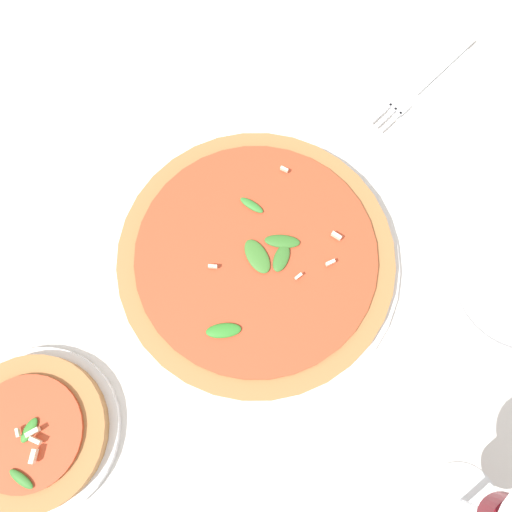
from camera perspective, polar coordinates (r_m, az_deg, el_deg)
name	(u,v)px	position (r m, az deg, el deg)	size (l,w,h in m)	color
ground_plane	(285,273)	(0.61, 3.33, -1.94)	(6.00, 6.00, 0.00)	silver
pizza_arugula_main	(256,259)	(0.60, 0.00, -0.37)	(0.35, 0.35, 0.05)	white
pizza_personal_side	(33,432)	(0.63, -24.16, -17.90)	(0.19, 0.19, 0.05)	white
napkin	(429,79)	(0.77, 19.15, 18.53)	(0.17, 0.12, 0.01)	white
fork	(427,80)	(0.76, 18.91, 18.45)	(0.20, 0.03, 0.00)	silver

